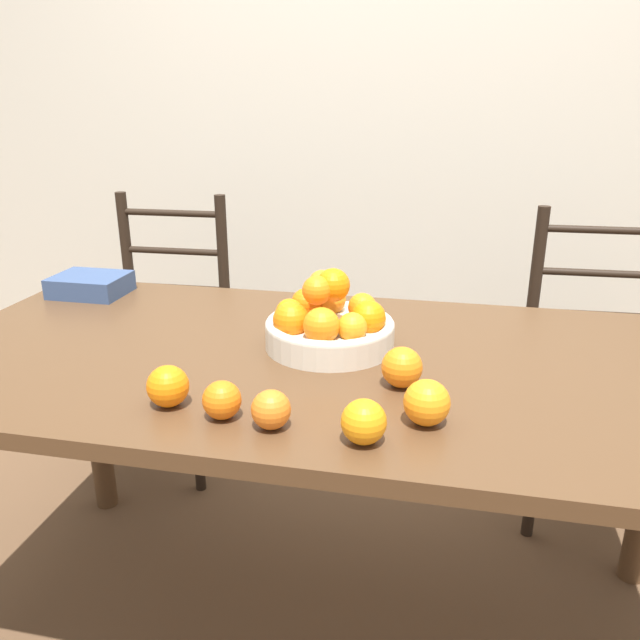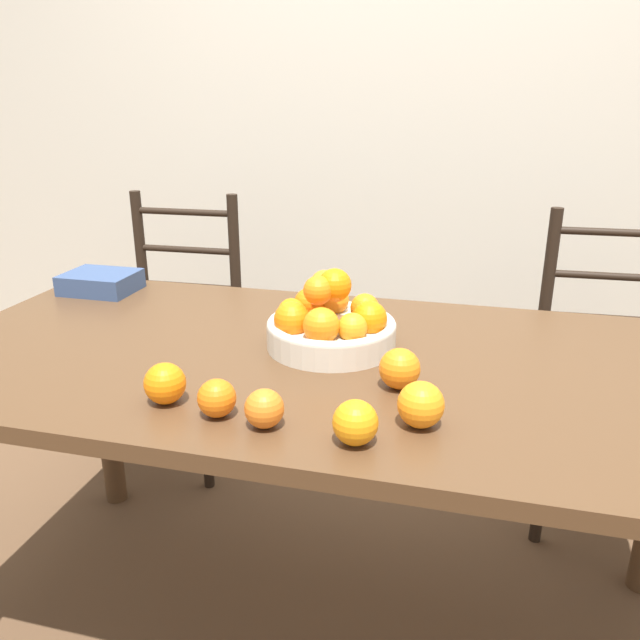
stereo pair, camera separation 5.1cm
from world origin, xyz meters
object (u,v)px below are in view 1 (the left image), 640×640
fruit_bowl (328,323)px  orange_loose_1 (222,400)px  orange_loose_2 (168,386)px  orange_loose_0 (271,410)px  orange_loose_3 (402,367)px  orange_loose_4 (427,403)px  orange_loose_5 (364,422)px  chair_right (595,371)px  chair_left (165,336)px  book_stack (91,285)px

fruit_bowl → orange_loose_1: size_ratio=4.21×
orange_loose_2 → orange_loose_0: bearing=-10.9°
orange_loose_3 → orange_loose_4: bearing=-68.8°
orange_loose_0 → orange_loose_5: (0.16, -0.02, 0.00)m
chair_right → orange_loose_0: bearing=-128.3°
orange_loose_0 → orange_loose_4: 0.27m
orange_loose_0 → orange_loose_3: orange_loose_3 is taller
orange_loose_2 → chair_left: size_ratio=0.08×
orange_loose_2 → orange_loose_5: (0.37, -0.06, -0.00)m
orange_loose_4 → chair_right: (0.50, 0.99, -0.33)m
chair_right → book_stack: bearing=-166.6°
orange_loose_4 → chair_left: chair_left is taller
fruit_bowl → orange_loose_3: bearing=-43.2°
orange_loose_0 → chair_right: 1.34m
orange_loose_1 → orange_loose_5: bearing=-7.0°
chair_right → book_stack: 1.58m
orange_loose_4 → orange_loose_5: orange_loose_4 is taller
orange_loose_0 → orange_loose_4: orange_loose_4 is taller
fruit_bowl → orange_loose_0: (-0.02, -0.38, -0.02)m
fruit_bowl → chair_right: (0.74, 0.67, -0.35)m
fruit_bowl → chair_right: 1.06m
chair_left → chair_right: same height
orange_loose_2 → chair_right: 1.44m
orange_loose_2 → book_stack: size_ratio=0.39×
orange_loose_3 → chair_left: 1.30m
orange_loose_0 → orange_loose_1: size_ratio=0.99×
orange_loose_0 → chair_right: size_ratio=0.07×
orange_loose_1 → chair_right: 1.39m
orange_loose_3 → chair_right: bearing=56.6°
orange_loose_1 → chair_right: chair_right is taller
fruit_bowl → orange_loose_4: size_ratio=3.59×
orange_loose_4 → orange_loose_5: bearing=-139.1°
orange_loose_3 → orange_loose_4: (0.05, -0.14, 0.00)m
chair_left → book_stack: (-0.00, -0.42, 0.32)m
orange_loose_3 → orange_loose_0: bearing=-134.1°
orange_loose_1 → fruit_bowl: bearing=72.4°
orange_loose_1 → orange_loose_4: 0.36m
fruit_bowl → chair_left: 1.06m
orange_loose_2 → orange_loose_5: 0.37m
chair_left → chair_right: 1.48m
orange_loose_0 → fruit_bowl: bearing=86.7°
orange_loose_1 → orange_loose_5: 0.26m
chair_left → book_stack: 0.53m
orange_loose_4 → chair_left: size_ratio=0.08×
orange_loose_4 → orange_loose_5: 0.13m
orange_loose_4 → book_stack: size_ratio=0.41×
chair_left → orange_loose_0: bearing=-57.4°
fruit_bowl → book_stack: (-0.75, 0.25, -0.03)m
orange_loose_2 → book_stack: (-0.52, 0.59, -0.01)m
orange_loose_1 → chair_right: size_ratio=0.07×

